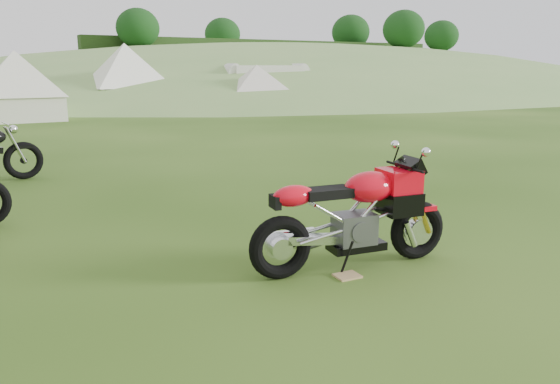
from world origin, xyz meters
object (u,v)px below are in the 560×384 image
sport_motorcycle (353,209)px  caravan (266,85)px  plywood_board (347,276)px  tent_right (257,85)px  tent_left (18,85)px  tent_mid (126,78)px

sport_motorcycle → caravan: size_ratio=0.48×
plywood_board → caravan: bearing=61.8°
plywood_board → tent_right: bearing=63.2°
plywood_board → tent_right: tent_right is taller
plywood_board → caravan: (11.19, 20.91, 1.03)m
caravan → tent_right: bearing=-116.1°
plywood_board → tent_left: size_ratio=0.08×
sport_motorcycle → tent_right: (9.24, 18.53, 0.50)m
sport_motorcycle → tent_left: size_ratio=0.70×
tent_left → tent_right: size_ratio=1.15×
tent_left → caravan: bearing=11.6°
sport_motorcycle → tent_left: 18.95m
tent_left → tent_mid: tent_mid is taller
tent_mid → tent_right: 6.42m
plywood_board → tent_left: 19.15m
sport_motorcycle → plywood_board: 0.68m
tent_mid → sport_motorcycle: bearing=-101.7°
tent_left → tent_mid: bearing=38.2°
tent_mid → tent_right: (4.95, -4.07, -0.31)m
plywood_board → tent_mid: (4.49, 22.78, 1.44)m
plywood_board → tent_right: (9.44, 18.71, 1.13)m
tent_right → caravan: bearing=65.1°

